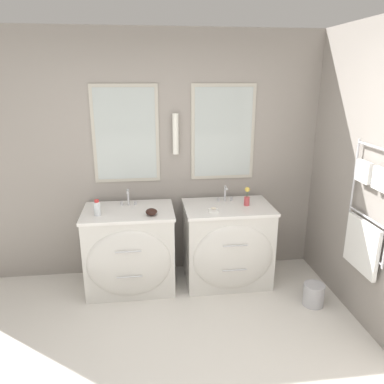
{
  "coord_description": "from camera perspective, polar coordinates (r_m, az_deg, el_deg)",
  "views": [
    {
      "loc": [
        -0.07,
        -1.86,
        2.14
      ],
      "look_at": [
        0.35,
        1.44,
        1.1
      ],
      "focal_mm": 35.0,
      "sensor_mm": 36.0,
      "label": 1
    }
  ],
  "objects": [
    {
      "name": "toiletry_bottle",
      "position": [
        3.7,
        -14.25,
        -2.39
      ],
      "size": [
        0.06,
        0.06,
        0.16
      ],
      "color": "silver",
      "rests_on": "vanity_left"
    },
    {
      "name": "vanity_left",
      "position": [
        3.92,
        -9.43,
        -8.65
      ],
      "size": [
        0.91,
        0.68,
        0.85
      ],
      "color": "silver",
      "rests_on": "ground_plane"
    },
    {
      "name": "wall_back",
      "position": [
        4.03,
        -6.02,
        5.32
      ],
      "size": [
        5.2,
        0.14,
        2.6
      ],
      "color": "gray",
      "rests_on": "ground_plane"
    },
    {
      "name": "soap_dish",
      "position": [
        3.7,
        3.3,
        -2.75
      ],
      "size": [
        0.09,
        0.07,
        0.04
      ],
      "color": "white",
      "rests_on": "vanity_right"
    },
    {
      "name": "flower_vase",
      "position": [
        3.89,
        8.37,
        -0.83
      ],
      "size": [
        0.06,
        0.06,
        0.2
      ],
      "color": "#CC4C51",
      "rests_on": "vanity_right"
    },
    {
      "name": "waste_bin",
      "position": [
        3.94,
        18.05,
        -14.57
      ],
      "size": [
        0.21,
        0.21,
        0.22
      ],
      "color": "#B7B7BC",
      "rests_on": "ground_plane"
    },
    {
      "name": "vanity_right",
      "position": [
        4.0,
        5.47,
        -7.92
      ],
      "size": [
        0.91,
        0.68,
        0.85
      ],
      "color": "silver",
      "rests_on": "ground_plane"
    },
    {
      "name": "amenity_bowl",
      "position": [
        3.62,
        -6.2,
        -3.03
      ],
      "size": [
        0.11,
        0.11,
        0.07
      ],
      "color": "black",
      "rests_on": "vanity_left"
    },
    {
      "name": "faucet_right",
      "position": [
        3.99,
        5.08,
        -0.32
      ],
      "size": [
        0.17,
        0.11,
        0.17
      ],
      "color": "silver",
      "rests_on": "vanity_right"
    },
    {
      "name": "faucet_left",
      "position": [
        3.91,
        -9.7,
        -0.89
      ],
      "size": [
        0.17,
        0.11,
        0.17
      ],
      "color": "silver",
      "rests_on": "vanity_left"
    },
    {
      "name": "wall_right",
      "position": [
        3.47,
        26.21,
        1.39
      ],
      "size": [
        0.13,
        4.08,
        2.6
      ],
      "color": "gray",
      "rests_on": "ground_plane"
    }
  ]
}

